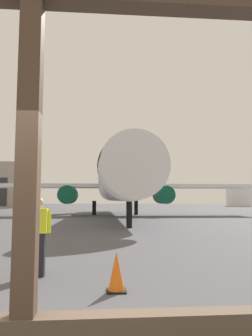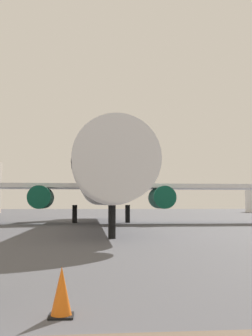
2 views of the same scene
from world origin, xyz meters
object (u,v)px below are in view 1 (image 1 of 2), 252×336
at_px(ground_crew_worker, 38,235).
at_px(fuel_storage_tank, 239,198).
at_px(traffic_cone, 116,272).
at_px(airplane, 117,182).

relative_size(ground_crew_worker, fuel_storage_tank, 0.25).
bearing_deg(fuel_storage_tank, ground_crew_worker, -117.06).
relative_size(ground_crew_worker, traffic_cone, 2.39).
xyz_separation_m(ground_crew_worker, fuel_storage_tank, (39.34, 77.02, 1.48)).
relative_size(airplane, fuel_storage_tank, 5.00).
bearing_deg(ground_crew_worker, airplane, 82.95).
bearing_deg(airplane, traffic_cone, -93.16).
xyz_separation_m(ground_crew_worker, traffic_cone, (1.70, -1.31, -0.55)).
distance_m(traffic_cone, fuel_storage_tank, 86.94).
bearing_deg(airplane, fuel_storage_tank, 54.76).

